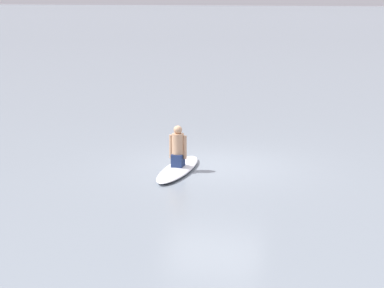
% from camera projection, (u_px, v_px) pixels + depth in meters
% --- Properties ---
extents(ground_plane, '(400.00, 400.00, 0.00)m').
position_uv_depth(ground_plane, '(214.00, 166.00, 17.54)').
color(ground_plane, gray).
extents(surfboard, '(0.74, 2.80, 0.14)m').
position_uv_depth(surfboard, '(178.00, 169.00, 16.95)').
color(surfboard, white).
rests_on(surfboard, ground).
extents(person_paddler, '(0.44, 0.34, 1.02)m').
position_uv_depth(person_paddler, '(178.00, 148.00, 16.84)').
color(person_paddler, navy).
rests_on(person_paddler, surfboard).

